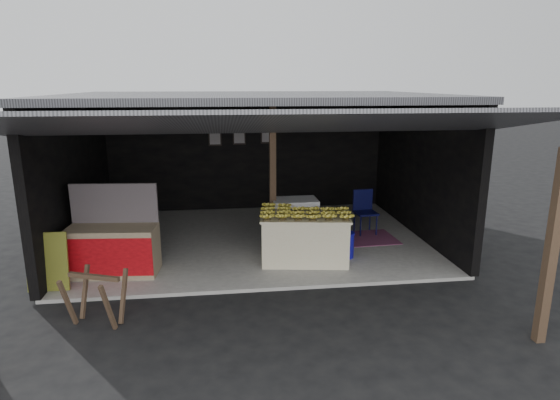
{
  "coord_description": "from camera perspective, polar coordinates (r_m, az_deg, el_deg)",
  "views": [
    {
      "loc": [
        -0.69,
        -6.82,
        3.23
      ],
      "look_at": [
        0.4,
        1.57,
        1.1
      ],
      "focal_mm": 30.0,
      "sensor_mm": 36.0,
      "label": 1
    }
  ],
  "objects": [
    {
      "name": "banana_pile",
      "position": [
        8.37,
        3.1,
        -1.23
      ],
      "size": [
        1.57,
        1.08,
        0.17
      ],
      "primitive_type": null,
      "rotation": [
        0.0,
        0.0,
        -0.15
      ],
      "color": "gold",
      "rests_on": "banana_table"
    },
    {
      "name": "water_barrel",
      "position": [
        8.82,
        7.99,
        -5.52
      ],
      "size": [
        0.31,
        0.31,
        0.45
      ],
      "primitive_type": "cylinder",
      "color": "#110D98",
      "rests_on": "concrete_slab"
    },
    {
      "name": "plastic_chair",
      "position": [
        10.23,
        10.23,
        -0.93
      ],
      "size": [
        0.48,
        0.48,
        0.93
      ],
      "rotation": [
        0.0,
        0.0,
        0.09
      ],
      "color": "#090B35",
      "rests_on": "concrete_slab"
    },
    {
      "name": "magenta_rug",
      "position": [
        9.94,
        9.63,
        -4.64
      ],
      "size": [
        1.55,
        1.08,
        0.01
      ],
      "primitive_type": "cube",
      "rotation": [
        0.0,
        0.0,
        0.05
      ],
      "color": "maroon",
      "rests_on": "concrete_slab"
    },
    {
      "name": "shophouse",
      "position": [
        9.73,
        -3.28,
        7.44
      ],
      "size": [
        7.4,
        7.29,
        3.02
      ],
      "color": "black",
      "rests_on": "ground"
    },
    {
      "name": "picture_frames",
      "position": [
        11.8,
        -4.83,
        7.75
      ],
      "size": [
        1.62,
        0.04,
        0.46
      ],
      "color": "black",
      "rests_on": "shophouse"
    },
    {
      "name": "concrete_slab",
      "position": [
        9.88,
        -2.99,
        -4.79
      ],
      "size": [
        7.0,
        5.0,
        0.06
      ],
      "primitive_type": "cube",
      "color": "gray",
      "rests_on": "ground"
    },
    {
      "name": "neighbor_stall",
      "position": [
        8.42,
        -19.69,
        -5.52
      ],
      "size": [
        1.52,
        0.79,
        1.51
      ],
      "rotation": [
        0.0,
        0.0,
        -0.09
      ],
      "color": "#998466",
      "rests_on": "concrete_slab"
    },
    {
      "name": "green_signboard",
      "position": [
        8.16,
        -26.53,
        -6.77
      ],
      "size": [
        0.62,
        0.17,
        0.93
      ],
      "primitive_type": "cube",
      "rotation": [
        -0.14,
        0.0,
        0.0
      ],
      "color": "black",
      "rests_on": "concrete_slab"
    },
    {
      "name": "sawhorse",
      "position": [
        6.9,
        -21.58,
        -10.55
      ],
      "size": [
        0.84,
        0.83,
        0.73
      ],
      "rotation": [
        0.0,
        0.0,
        -0.36
      ],
      "color": "#483324",
      "rests_on": "ground"
    },
    {
      "name": "ground",
      "position": [
        7.58,
        -1.49,
        -11.09
      ],
      "size": [
        80.0,
        80.0,
        0.0
      ],
      "primitive_type": "plane",
      "color": "black",
      "rests_on": "ground"
    },
    {
      "name": "banana_table",
      "position": [
        8.52,
        3.05,
        -4.6
      ],
      "size": [
        1.7,
        1.19,
        0.87
      ],
      "rotation": [
        0.0,
        0.0,
        -0.15
      ],
      "color": "silver",
      "rests_on": "concrete_slab"
    },
    {
      "name": "white_crate",
      "position": [
        9.24,
        1.82,
        -2.8
      ],
      "size": [
        0.88,
        0.61,
        0.96
      ],
      "rotation": [
        0.0,
        0.0,
        0.02
      ],
      "color": "white",
      "rests_on": "concrete_slab"
    }
  ]
}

